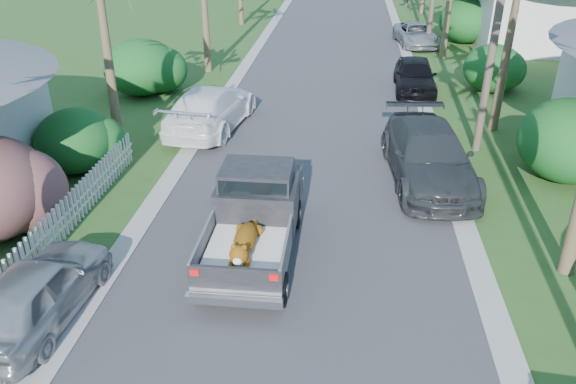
# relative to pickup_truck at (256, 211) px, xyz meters

# --- Properties ---
(road) EXTENTS (8.00, 100.00, 0.02)m
(road) POSITION_rel_pickup_truck_xyz_m (1.04, 18.85, -1.00)
(road) COLOR #38383A
(road) RESTS_ON ground
(curb_left) EXTENTS (0.60, 100.00, 0.06)m
(curb_left) POSITION_rel_pickup_truck_xyz_m (-3.26, 18.85, -0.98)
(curb_left) COLOR #A5A39E
(curb_left) RESTS_ON ground
(curb_right) EXTENTS (0.60, 100.00, 0.06)m
(curb_right) POSITION_rel_pickup_truck_xyz_m (5.34, 18.85, -0.98)
(curb_right) COLOR #A5A39E
(curb_right) RESTS_ON ground
(pickup_truck) EXTENTS (1.98, 5.12, 2.06)m
(pickup_truck) POSITION_rel_pickup_truck_xyz_m (0.00, 0.00, 0.00)
(pickup_truck) COLOR black
(pickup_truck) RESTS_ON ground
(parked_car_rm) EXTENTS (2.80, 5.86, 1.65)m
(parked_car_rm) POSITION_rel_pickup_truck_xyz_m (4.64, 4.25, -0.19)
(parked_car_rm) COLOR #313537
(parked_car_rm) RESTS_ON ground
(parked_car_rf) EXTENTS (1.83, 4.35, 1.47)m
(parked_car_rf) POSITION_rel_pickup_truck_xyz_m (5.09, 13.46, -0.27)
(parked_car_rf) COLOR black
(parked_car_rf) RESTS_ON ground
(parked_car_rd) EXTENTS (2.65, 4.78, 1.27)m
(parked_car_rd) POSITION_rel_pickup_truck_xyz_m (6.04, 22.73, -0.38)
(parked_car_rd) COLOR #A5A8AC
(parked_car_rd) RESTS_ON ground
(parked_car_ln) EXTENTS (1.83, 4.11, 1.37)m
(parked_car_ln) POSITION_rel_pickup_truck_xyz_m (-3.96, -3.22, -0.32)
(parked_car_ln) COLOR #A2A5A8
(parked_car_ln) RESTS_ON ground
(parked_car_lf) EXTENTS (2.92, 5.78, 1.61)m
(parked_car_lf) POSITION_rel_pickup_truck_xyz_m (-2.97, 7.90, -0.20)
(parked_car_lf) COLOR white
(parked_car_lf) RESTS_ON ground
(shrub_l_c) EXTENTS (2.40, 2.64, 2.00)m
(shrub_l_c) POSITION_rel_pickup_truck_xyz_m (-6.36, 3.85, -0.01)
(shrub_l_c) COLOR #164D1F
(shrub_l_c) RESTS_ON ground
(shrub_l_d) EXTENTS (3.20, 3.52, 2.40)m
(shrub_l_d) POSITION_rel_pickup_truck_xyz_m (-6.96, 11.85, 0.19)
(shrub_l_d) COLOR #164D1F
(shrub_l_d) RESTS_ON ground
(shrub_r_b) EXTENTS (3.00, 3.30, 2.50)m
(shrub_r_b) POSITION_rel_pickup_truck_xyz_m (8.84, 4.85, 0.24)
(shrub_r_b) COLOR #164D1F
(shrub_r_b) RESTS_ON ground
(shrub_r_c) EXTENTS (2.60, 2.86, 2.10)m
(shrub_r_c) POSITION_rel_pickup_truck_xyz_m (8.54, 13.85, 0.04)
(shrub_r_c) COLOR #164D1F
(shrub_r_c) RESTS_ON ground
(shrub_r_d) EXTENTS (3.20, 3.52, 2.60)m
(shrub_r_d) POSITION_rel_pickup_truck_xyz_m (9.04, 23.85, 0.29)
(shrub_r_d) COLOR #164D1F
(shrub_r_d) RESTS_ON ground
(picket_fence) EXTENTS (0.10, 11.00, 1.00)m
(picket_fence) POSITION_rel_pickup_truck_xyz_m (-4.96, -0.65, -0.51)
(picket_fence) COLOR white
(picket_fence) RESTS_ON ground
(house_right_far) EXTENTS (9.00, 8.00, 4.60)m
(house_right_far) POSITION_rel_pickup_truck_xyz_m (14.04, 23.85, 1.11)
(house_right_far) COLOR silver
(house_right_far) RESTS_ON ground
(utility_pole_b) EXTENTS (1.60, 0.26, 9.00)m
(utility_pole_b) POSITION_rel_pickup_truck_xyz_m (6.64, 6.85, 3.59)
(utility_pole_b) COLOR brown
(utility_pole_b) RESTS_ON ground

